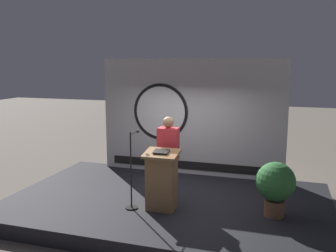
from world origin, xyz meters
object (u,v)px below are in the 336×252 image
Objects in this scene: podium at (162,180)px; potted_plant at (275,184)px; microphone_stand at (132,181)px; speaker_person at (168,158)px.

potted_plant is at bearing 8.13° from podium.
microphone_stand is 1.48× the size of potted_plant.
potted_plant is (2.60, 0.39, 0.08)m from microphone_stand.
speaker_person is 2.09m from potted_plant.
speaker_person reaches higher than podium.
microphone_stand is (-0.55, -0.10, -0.04)m from podium.
speaker_person is 0.86m from microphone_stand.
podium is at bearing 10.37° from microphone_stand.
speaker_person is (-0.02, 0.48, 0.31)m from podium.
podium is 0.56m from microphone_stand.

